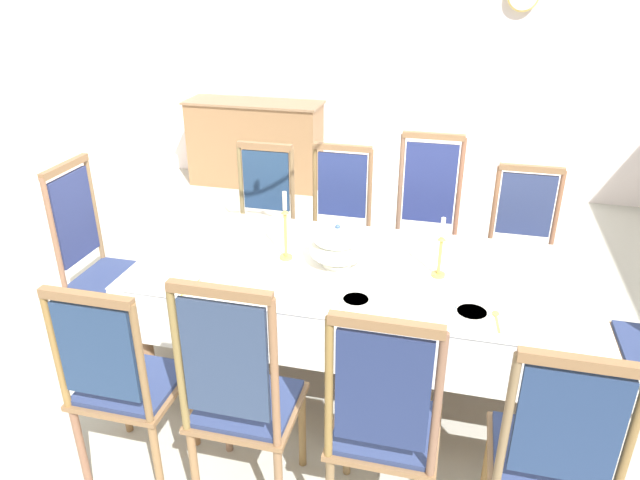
{
  "coord_description": "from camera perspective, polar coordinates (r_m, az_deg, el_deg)",
  "views": [
    {
      "loc": [
        0.46,
        -2.95,
        2.2
      ],
      "look_at": [
        -0.2,
        -0.32,
        0.92
      ],
      "focal_mm": 32.94,
      "sensor_mm": 36.0,
      "label": 1
    }
  ],
  "objects": [
    {
      "name": "chair_north_b",
      "position": [
        4.07,
        1.74,
        1.51
      ],
      "size": [
        0.44,
        0.42,
        1.1
      ],
      "rotation": [
        0.0,
        0.0,
        3.14
      ],
      "color": "brown",
      "rests_on": "ground"
    },
    {
      "name": "bowl_far_left",
      "position": [
        2.77,
        3.5,
        -5.94
      ],
      "size": [
        0.15,
        0.15,
        0.03
      ],
      "color": "white",
      "rests_on": "tablecloth"
    },
    {
      "name": "chair_south_b",
      "position": [
        2.53,
        -7.72,
        -14.71
      ],
      "size": [
        0.44,
        0.42,
        1.17
      ],
      "color": "#835F48",
      "rests_on": "ground"
    },
    {
      "name": "candlestick_west",
      "position": [
        3.13,
        -3.38,
        0.79
      ],
      "size": [
        0.07,
        0.07,
        0.39
      ],
      "color": "gold",
      "rests_on": "tablecloth"
    },
    {
      "name": "bowl_near_left",
      "position": [
        2.93,
        -10.03,
        -4.39
      ],
      "size": [
        0.18,
        0.18,
        0.04
      ],
      "color": "white",
      "rests_on": "tablecloth"
    },
    {
      "name": "back_wall",
      "position": [
        6.12,
        10.3,
        19.78
      ],
      "size": [
        7.19,
        0.08,
        3.31
      ],
      "primitive_type": "cube",
      "color": "silver",
      "rests_on": "ground"
    },
    {
      "name": "chair_head_west",
      "position": [
        3.76,
        -20.61,
        -1.82
      ],
      "size": [
        0.42,
        0.44,
        1.19
      ],
      "rotation": [
        0.0,
        0.0,
        -1.57
      ],
      "color": "olive",
      "rests_on": "ground"
    },
    {
      "name": "chair_south_c",
      "position": [
        2.42,
        6.23,
        -17.2
      ],
      "size": [
        0.44,
        0.42,
        1.13
      ],
      "color": "olive",
      "rests_on": "ground"
    },
    {
      "name": "bowl_near_right",
      "position": [
        2.76,
        14.51,
        -6.94
      ],
      "size": [
        0.16,
        0.16,
        0.03
      ],
      "color": "white",
      "rests_on": "tablecloth"
    },
    {
      "name": "chair_north_c",
      "position": [
        3.99,
        10.18,
        1.21
      ],
      "size": [
        0.44,
        0.42,
        1.22
      ],
      "rotation": [
        0.0,
        0.0,
        3.14
      ],
      "color": "brown",
      "rests_on": "ground"
    },
    {
      "name": "chair_north_d",
      "position": [
        4.02,
        19.02,
        -0.51
      ],
      "size": [
        0.44,
        0.42,
        1.05
      ],
      "rotation": [
        0.0,
        0.0,
        3.14
      ],
      "color": "olive",
      "rests_on": "ground"
    },
    {
      "name": "ground",
      "position": [
        3.72,
        4.22,
        -11.49
      ],
      "size": [
        7.19,
        6.19,
        0.04
      ],
      "primitive_type": "cube",
      "color": "#B3B3A7"
    },
    {
      "name": "candlestick_east",
      "position": [
        3.02,
        11.6,
        -1.31
      ],
      "size": [
        0.07,
        0.07,
        0.33
      ],
      "color": "gold",
      "rests_on": "tablecloth"
    },
    {
      "name": "soup_tureen",
      "position": [
        3.08,
        1.7,
        -0.52
      ],
      "size": [
        0.3,
        0.3,
        0.23
      ],
      "color": "white",
      "rests_on": "tablecloth"
    },
    {
      "name": "spoon_secondary",
      "position": [
        2.8,
        16.75,
        -7.09
      ],
      "size": [
        0.03,
        0.18,
        0.01
      ],
      "rotation": [
        0.0,
        0.0,
        0.08
      ],
      "color": "gold",
      "rests_on": "tablecloth"
    },
    {
      "name": "spoon_primary",
      "position": [
        3.01,
        -11.82,
        -4.11
      ],
      "size": [
        0.05,
        0.18,
        0.01
      ],
      "rotation": [
        0.0,
        0.0,
        -0.2
      ],
      "color": "gold",
      "rests_on": "tablecloth"
    },
    {
      "name": "chair_south_d",
      "position": [
        2.47,
        21.6,
        -18.75
      ],
      "size": [
        0.44,
        0.42,
        1.08
      ],
      "color": "olive",
      "rests_on": "ground"
    },
    {
      "name": "chair_south_a",
      "position": [
        2.78,
        -18.66,
        -12.76
      ],
      "size": [
        0.44,
        0.42,
        1.06
      ],
      "color": "olive",
      "rests_on": "ground"
    },
    {
      "name": "chair_north_a",
      "position": [
        4.21,
        -5.69,
        2.12
      ],
      "size": [
        0.44,
        0.42,
        1.07
      ],
      "rotation": [
        0.0,
        0.0,
        3.14
      ],
      "color": "olive",
      "rests_on": "ground"
    },
    {
      "name": "dining_table",
      "position": [
        3.15,
        3.86,
        -3.85
      ],
      "size": [
        2.34,
        1.04,
        0.74
      ],
      "color": "#8C6344",
      "rests_on": "ground"
    },
    {
      "name": "tablecloth",
      "position": [
        3.15,
        3.86,
        -3.76
      ],
      "size": [
        2.36,
        1.06,
        0.3
      ],
      "color": "white",
      "rests_on": "dining_table"
    },
    {
      "name": "sideboard",
      "position": [
        6.4,
        -6.31,
        9.28
      ],
      "size": [
        1.44,
        0.48,
        0.9
      ],
      "rotation": [
        0.0,
        0.0,
        3.14
      ],
      "color": "olive",
      "rests_on": "ground"
    }
  ]
}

